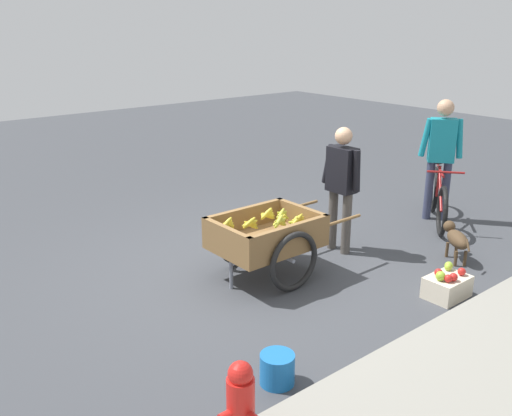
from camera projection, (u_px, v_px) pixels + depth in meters
The scene contains 9 objects.
ground_plane at pixel (250, 270), 6.32m from camera, with size 24.00×24.00×0.00m, color #3D3F44.
fruit_cart at pixel (267, 238), 6.04m from camera, with size 1.65×0.94×0.74m.
vendor_person at pixel (342, 179), 6.58m from camera, with size 0.20×0.58×1.50m.
bicycle at pixel (438, 198), 7.70m from camera, with size 1.31×1.11×0.85m.
cyclist_person at pixel (441, 149), 7.64m from camera, with size 0.37×0.49×1.66m.
dog at pixel (456, 238), 6.50m from camera, with size 0.44×0.56×0.40m.
fire_hydrant at pixel (241, 409), 3.55m from camera, with size 0.25×0.25×0.67m.
plastic_bucket at pixel (277, 369), 4.31m from camera, with size 0.27×0.27×0.25m, color #1966B2.
apple_crate at pixel (447, 285), 5.66m from camera, with size 0.44×0.32×0.32m.
Camera 1 is at (3.61, 4.52, 2.65)m, focal length 39.74 mm.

